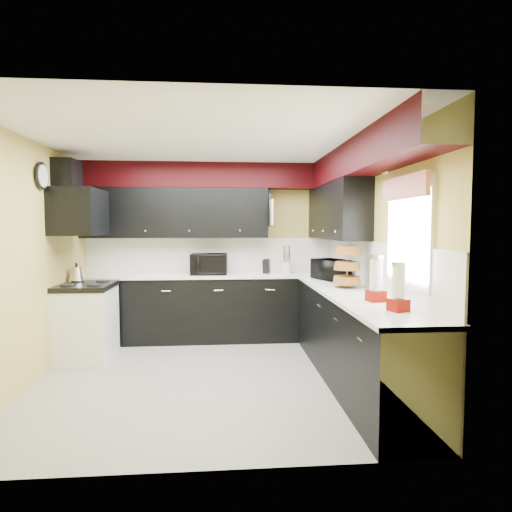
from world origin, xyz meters
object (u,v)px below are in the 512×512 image
(microwave, at_px, (331,269))
(utensil_crock, at_px, (287,267))
(knife_block, at_px, (266,267))
(toaster_oven, at_px, (209,264))
(kettle, at_px, (77,274))

(microwave, distance_m, utensil_crock, 0.91)
(microwave, xyz_separation_m, knife_block, (-0.74, 0.77, -0.03))
(toaster_oven, bearing_deg, kettle, -161.03)
(utensil_crock, distance_m, knife_block, 0.30)
(toaster_oven, relative_size, microwave, 1.07)
(utensil_crock, height_order, kettle, kettle)
(utensil_crock, bearing_deg, knife_block, -176.40)
(toaster_oven, xyz_separation_m, utensil_crock, (1.11, 0.07, -0.06))
(utensil_crock, bearing_deg, microwave, -60.69)
(utensil_crock, bearing_deg, kettle, -168.97)
(toaster_oven, xyz_separation_m, knife_block, (0.81, 0.05, -0.05))
(toaster_oven, distance_m, utensil_crock, 1.11)
(knife_block, bearing_deg, utensil_crock, 20.88)
(knife_block, height_order, kettle, knife_block)
(utensil_crock, height_order, knife_block, knife_block)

